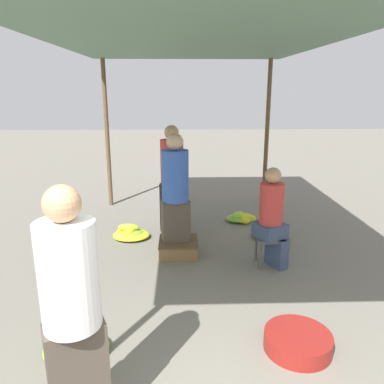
{
  "coord_description": "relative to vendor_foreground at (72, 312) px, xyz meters",
  "views": [
    {
      "loc": [
        -0.15,
        -1.32,
        2.21
      ],
      "look_at": [
        0.0,
        3.21,
        0.96
      ],
      "focal_mm": 35.0,
      "sensor_mm": 36.0,
      "label": 1
    }
  ],
  "objects": [
    {
      "name": "canopy_post_back_left",
      "position": [
        -0.69,
        5.06,
        0.49
      ],
      "size": [
        0.08,
        0.08,
        2.75
      ],
      "primitive_type": "cylinder",
      "color": "brown",
      "rests_on": "ground"
    },
    {
      "name": "canopy_post_back_right",
      "position": [
        2.34,
        5.06,
        0.49
      ],
      "size": [
        0.08,
        0.08,
        2.75
      ],
      "primitive_type": "cylinder",
      "color": "brown",
      "rests_on": "ground"
    },
    {
      "name": "canopy_tarp",
      "position": [
        0.83,
        2.31,
        1.89
      ],
      "size": [
        3.43,
        5.9,
        0.04
      ],
      "primitive_type": "cube",
      "color": "#567A60",
      "rests_on": "canopy_post_front_left"
    },
    {
      "name": "vendor_foreground",
      "position": [
        0.0,
        0.0,
        0.0
      ],
      "size": [
        0.48,
        0.48,
        1.69
      ],
      "color": "#4C4238",
      "rests_on": "ground"
    },
    {
      "name": "stool",
      "position": [
        1.82,
        2.36,
        -0.56
      ],
      "size": [
        0.34,
        0.34,
        0.39
      ],
      "color": "#4C4C4C",
      "rests_on": "ground"
    },
    {
      "name": "vendor_seated",
      "position": [
        1.83,
        2.36,
        -0.21
      ],
      "size": [
        0.46,
        0.46,
        1.29
      ],
      "color": "#384766",
      "rests_on": "ground"
    },
    {
      "name": "basin_black",
      "position": [
        1.7,
        0.71,
        -0.8
      ],
      "size": [
        0.59,
        0.59,
        0.16
      ],
      "color": "maroon",
      "rests_on": "ground"
    },
    {
      "name": "banana_pile_left_0",
      "position": [
        -0.24,
        0.73,
        -0.79
      ],
      "size": [
        0.56,
        0.49,
        0.24
      ],
      "color": "#88BB34",
      "rests_on": "ground"
    },
    {
      "name": "banana_pile_left_1",
      "position": [
        -0.1,
        3.32,
        -0.81
      ],
      "size": [
        0.56,
        0.56,
        0.2
      ],
      "color": "#AFCA2D",
      "rests_on": "ground"
    },
    {
      "name": "banana_pile_right_0",
      "position": [
        2.08,
        3.26,
        -0.81
      ],
      "size": [
        0.57,
        0.54,
        0.21
      ],
      "color": "#7CB636",
      "rests_on": "ground"
    },
    {
      "name": "banana_pile_right_1",
      "position": [
        1.72,
        4.01,
        -0.82
      ],
      "size": [
        0.52,
        0.56,
        0.17
      ],
      "color": "yellow",
      "rests_on": "ground"
    },
    {
      "name": "crate_near",
      "position": [
        0.65,
        2.7,
        -0.78
      ],
      "size": [
        0.53,
        0.53,
        0.2
      ],
      "color": "brown",
      "rests_on": "ground"
    },
    {
      "name": "shopper_walking_mid",
      "position": [
        0.61,
        2.71,
        -0.01
      ],
      "size": [
        0.42,
        0.42,
        1.67
      ],
      "color": "#4C4238",
      "rests_on": "ground"
    },
    {
      "name": "shopper_walking_far",
      "position": [
        0.55,
        3.66,
        -0.0
      ],
      "size": [
        0.41,
        0.41,
        1.69
      ],
      "color": "#2D2D33",
      "rests_on": "ground"
    }
  ]
}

